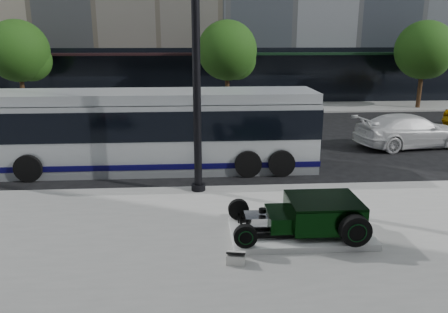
{
  "coord_description": "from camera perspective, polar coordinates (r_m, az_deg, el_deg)",
  "views": [
    {
      "loc": [
        -1.13,
        -15.52,
        4.93
      ],
      "look_at": [
        -0.24,
        -2.3,
        1.2
      ],
      "focal_mm": 35.0,
      "sensor_mm": 36.0,
      "label": 1
    }
  ],
  "objects": [
    {
      "name": "ground",
      "position": [
        16.32,
        0.31,
        -1.86
      ],
      "size": [
        120.0,
        120.0,
        0.0
      ],
      "primitive_type": "plane",
      "color": "black",
      "rests_on": "ground"
    },
    {
      "name": "display_plinth",
      "position": [
        11.08,
        9.89,
        -9.82
      ],
      "size": [
        3.4,
        1.8,
        0.15
      ],
      "primitive_type": "cube",
      "color": "silver",
      "rests_on": "sidewalk_near"
    },
    {
      "name": "transit_bus",
      "position": [
        16.49,
        -9.13,
        3.46
      ],
      "size": [
        12.12,
        2.88,
        2.92
      ],
      "color": "#B0B6BA",
      "rests_on": "ground"
    },
    {
      "name": "sidewalk_far",
      "position": [
        29.94,
        -1.65,
        6.34
      ],
      "size": [
        70.0,
        4.0,
        0.12
      ],
      "primitive_type": "cube",
      "color": "gray",
      "rests_on": "ground"
    },
    {
      "name": "white_sedan",
      "position": [
        21.34,
        23.21,
        3.1
      ],
      "size": [
        5.34,
        2.86,
        1.47
      ],
      "primitive_type": "imported",
      "rotation": [
        0.0,
        0.0,
        1.73
      ],
      "color": "white",
      "rests_on": "ground"
    },
    {
      "name": "lamppost",
      "position": [
        13.2,
        -3.61,
        11.07
      ],
      "size": [
        0.45,
        0.45,
        8.1
      ],
      "color": "black",
      "rests_on": "sidewalk_near"
    },
    {
      "name": "street_trees",
      "position": [
        28.71,
        0.72,
        13.39
      ],
      "size": [
        29.8,
        3.8,
        5.7
      ],
      "color": "black",
      "rests_on": "sidewalk_far"
    },
    {
      "name": "hot_rod",
      "position": [
        10.96,
        11.72,
        -7.34
      ],
      "size": [
        3.22,
        2.0,
        0.81
      ],
      "color": "black",
      "rests_on": "display_plinth"
    },
    {
      "name": "info_plaque",
      "position": [
        9.72,
        1.56,
        -13.08
      ],
      "size": [
        0.45,
        0.37,
        0.31
      ],
      "color": "silver",
      "rests_on": "sidewalk_near"
    }
  ]
}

